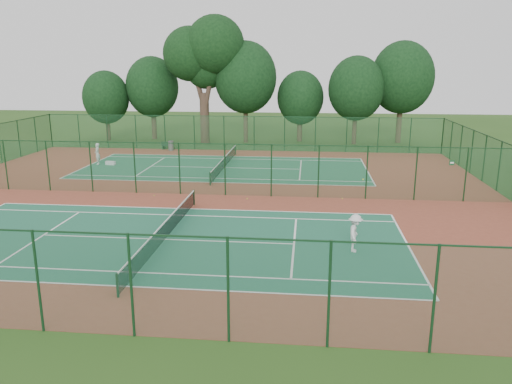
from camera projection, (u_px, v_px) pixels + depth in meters
ground at (203, 195)px, 33.55m from camera, size 120.00×120.00×0.00m
red_pad at (203, 194)px, 33.55m from camera, size 40.00×36.00×0.01m
court_near at (166, 239)px, 24.88m from camera, size 23.77×10.97×0.01m
court_far at (225, 168)px, 42.22m from camera, size 23.77×10.97×0.01m
fence_north at (239, 133)px, 50.46m from camera, size 40.00×0.09×3.50m
fence_south at (84, 283)px, 15.77m from camera, size 40.00×0.09×3.50m
fence_divider at (202, 169)px, 33.12m from camera, size 40.00×0.09×3.50m
tennis_net_near at (165, 229)px, 24.74m from camera, size 0.10×12.90×0.97m
tennis_net_far at (225, 162)px, 42.09m from camera, size 0.10×12.90×0.97m
player_near at (355, 233)px, 23.04m from camera, size 0.82×1.24×1.80m
player_far at (97, 154)px, 43.48m from camera, size 0.65×0.79×1.85m
trash_bin at (171, 146)px, 50.63m from camera, size 0.54×0.54×0.98m
bench at (168, 146)px, 51.08m from camera, size 1.41×0.70×0.84m
kit_bag at (111, 163)px, 43.41m from camera, size 0.91×0.49×0.32m
stray_ball_a at (247, 199)px, 32.35m from camera, size 0.07×0.07×0.07m
stray_ball_b at (342, 198)px, 32.41m from camera, size 0.07×0.07×0.07m
stray_ball_c at (154, 195)px, 33.16m from camera, size 0.06×0.06×0.06m
big_tree at (204, 53)px, 53.53m from camera, size 8.89×6.51×13.66m
evergreen_row at (251, 141)px, 56.87m from camera, size 39.00×5.00×12.00m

